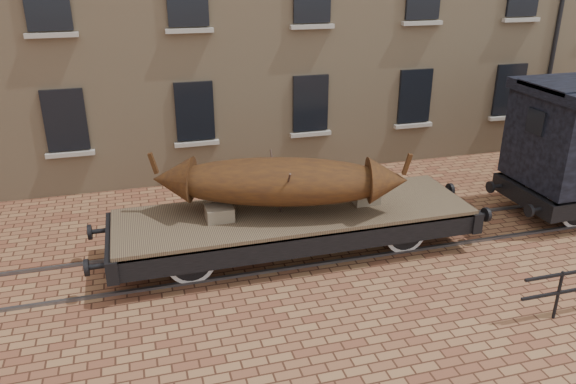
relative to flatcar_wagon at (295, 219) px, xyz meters
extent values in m
plane|color=brown|center=(0.97, 0.00, -0.84)|extent=(90.00, 90.00, 0.00)
cube|color=black|center=(-5.03, 4.96, 1.36)|extent=(1.10, 0.12, 1.70)
cube|color=#ABA79C|center=(-5.03, 4.90, 0.41)|extent=(1.30, 0.18, 0.12)
cube|color=black|center=(-1.53, 4.96, 1.36)|extent=(1.10, 0.12, 1.70)
cube|color=#ABA79C|center=(-1.53, 4.90, 0.41)|extent=(1.30, 0.18, 0.12)
cube|color=black|center=(1.97, 4.96, 1.36)|extent=(1.10, 0.12, 1.70)
cube|color=#ABA79C|center=(1.97, 4.90, 0.41)|extent=(1.30, 0.18, 0.12)
cube|color=black|center=(5.47, 4.96, 1.36)|extent=(1.10, 0.12, 1.70)
cube|color=#ABA79C|center=(5.47, 4.90, 0.41)|extent=(1.30, 0.18, 0.12)
cube|color=black|center=(8.97, 4.96, 1.36)|extent=(1.10, 0.12, 1.70)
cube|color=#ABA79C|center=(8.97, 4.90, 0.41)|extent=(1.30, 0.18, 0.12)
cube|color=#ABA79C|center=(-5.03, 4.90, 3.61)|extent=(1.30, 0.18, 0.12)
cube|color=#ABA79C|center=(-1.53, 4.90, 3.61)|extent=(1.30, 0.18, 0.12)
cube|color=#ABA79C|center=(1.97, 4.90, 3.61)|extent=(1.30, 0.18, 0.12)
cube|color=#ABA79C|center=(5.47, 4.90, 3.61)|extent=(1.30, 0.18, 0.12)
cube|color=#ABA79C|center=(8.97, 4.90, 3.61)|extent=(1.30, 0.18, 0.12)
cube|color=#59595E|center=(0.97, -0.72, -0.81)|extent=(30.00, 0.08, 0.06)
cube|color=#59595E|center=(0.97, 0.72, -0.81)|extent=(30.00, 0.08, 0.06)
cylinder|color=black|center=(3.97, -3.80, -0.34)|extent=(0.06, 0.06, 1.00)
cube|color=brown|center=(0.00, 0.00, 0.15)|extent=(7.91, 2.32, 0.13)
cube|color=black|center=(0.00, -1.08, -0.10)|extent=(7.91, 0.17, 0.47)
cube|color=black|center=(0.00, 1.08, -0.10)|extent=(7.91, 0.17, 0.47)
cube|color=black|center=(-3.96, 0.00, -0.10)|extent=(0.23, 2.43, 0.47)
cylinder|color=black|center=(-4.25, -0.79, -0.10)|extent=(0.37, 0.11, 0.11)
cylinder|color=black|center=(-4.43, -0.79, -0.10)|extent=(0.08, 0.34, 0.34)
cylinder|color=black|center=(-4.25, 0.79, -0.10)|extent=(0.37, 0.11, 0.11)
cylinder|color=black|center=(-4.43, 0.79, -0.10)|extent=(0.08, 0.34, 0.34)
cube|color=black|center=(3.96, 0.00, -0.10)|extent=(0.23, 2.43, 0.47)
cylinder|color=black|center=(4.25, -0.79, -0.10)|extent=(0.37, 0.11, 0.11)
cylinder|color=black|center=(4.43, -0.79, -0.10)|extent=(0.08, 0.34, 0.34)
cylinder|color=black|center=(4.25, 0.79, -0.10)|extent=(0.37, 0.11, 0.11)
cylinder|color=black|center=(4.43, 0.79, -0.10)|extent=(0.08, 0.34, 0.34)
cylinder|color=black|center=(-2.43, 0.00, -0.34)|extent=(0.11, 2.00, 0.11)
cylinder|color=silver|center=(-2.43, -0.72, -0.34)|extent=(1.01, 0.07, 1.01)
cylinder|color=black|center=(-2.43, -0.72, -0.34)|extent=(0.83, 0.11, 0.83)
cube|color=black|center=(-2.43, -0.85, -0.08)|extent=(0.95, 0.08, 0.11)
cylinder|color=silver|center=(-2.43, 0.72, -0.34)|extent=(1.01, 0.07, 1.01)
cylinder|color=black|center=(-2.43, 0.72, -0.34)|extent=(0.83, 0.11, 0.83)
cube|color=black|center=(-2.43, 0.85, -0.08)|extent=(0.95, 0.08, 0.11)
cylinder|color=black|center=(2.43, 0.00, -0.34)|extent=(0.11, 2.00, 0.11)
cylinder|color=silver|center=(2.43, -0.72, -0.34)|extent=(1.01, 0.07, 1.01)
cylinder|color=black|center=(2.43, -0.72, -0.34)|extent=(0.83, 0.11, 0.83)
cube|color=black|center=(2.43, -0.85, -0.08)|extent=(0.95, 0.08, 0.11)
cylinder|color=silver|center=(2.43, 0.72, -0.34)|extent=(1.01, 0.07, 1.01)
cylinder|color=black|center=(2.43, 0.72, -0.34)|extent=(0.83, 0.11, 0.83)
cube|color=black|center=(2.43, 0.85, -0.08)|extent=(0.95, 0.08, 0.11)
cube|color=black|center=(0.00, 0.00, -0.26)|extent=(4.22, 0.06, 0.06)
cube|color=#7E6D5D|center=(-1.69, 0.00, 0.36)|extent=(0.58, 0.53, 0.30)
cube|color=#7E6D5D|center=(1.69, 0.00, 0.36)|extent=(0.58, 0.53, 0.30)
ellipsoid|color=#4B2A10|center=(-0.34, 0.00, 0.94)|extent=(5.17, 2.88, 0.99)
cone|color=#4B2A10|center=(-2.58, 0.67, 0.99)|extent=(1.08, 1.14, 0.94)
cube|color=#4B2A10|center=(-2.95, 0.78, 1.35)|extent=(0.22, 0.15, 0.47)
cone|color=#4B2A10|center=(1.91, -0.67, 0.99)|extent=(1.08, 1.14, 0.94)
cube|color=#4B2A10|center=(2.27, -0.78, 1.35)|extent=(0.22, 0.15, 0.47)
cylinder|color=#423129|center=(-0.34, -0.40, 0.81)|extent=(0.04, 0.84, 1.22)
cylinder|color=#423129|center=(-0.34, 0.40, 0.81)|extent=(0.04, 0.84, 1.22)
cube|color=black|center=(6.07, 0.00, -0.16)|extent=(0.21, 2.34, 0.44)
cylinder|color=black|center=(5.63, -0.78, -0.16)|extent=(0.08, 0.31, 0.31)
cylinder|color=black|center=(5.63, 0.78, -0.16)|extent=(0.08, 0.31, 0.31)
cylinder|color=black|center=(7.14, 0.00, -0.37)|extent=(0.10, 1.85, 0.10)
cylinder|color=silver|center=(7.14, 0.72, -0.37)|extent=(0.94, 0.07, 0.94)
cylinder|color=black|center=(7.14, 0.72, -0.37)|extent=(0.77, 0.10, 0.77)
cube|color=black|center=(6.05, 0.00, 1.79)|extent=(0.08, 0.59, 0.59)
camera|label=1|loc=(-3.27, -10.93, 5.43)|focal=35.00mm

